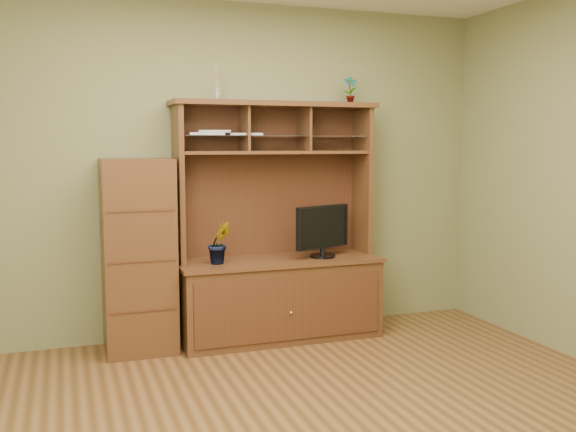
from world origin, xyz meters
name	(u,v)px	position (x,y,z in m)	size (l,w,h in m)	color
room	(318,185)	(0.00, 0.00, 1.35)	(4.54, 4.04, 2.74)	#503117
media_hutch	(278,274)	(0.36, 1.73, 0.52)	(1.66, 0.61, 1.90)	#432213
monitor	(323,230)	(0.71, 1.65, 0.87)	(0.51, 0.23, 0.42)	black
orchid_plant	(219,243)	(-0.14, 1.65, 0.81)	(0.18, 0.14, 0.33)	#33521C
top_plant	(350,90)	(1.02, 1.80, 2.01)	(0.12, 0.08, 0.23)	#2B5C20
reed_diffuser	(217,86)	(-0.11, 1.80, 2.01)	(0.06, 0.06, 0.29)	silver
magazines	(222,133)	(-0.08, 1.80, 1.65)	(0.60, 0.24, 0.04)	silver
side_cabinet	(139,256)	(-0.74, 1.75, 0.73)	(0.52, 0.48, 1.46)	#432213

